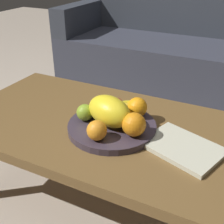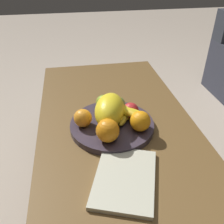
{
  "view_description": "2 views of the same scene",
  "coord_description": "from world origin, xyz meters",
  "px_view_note": "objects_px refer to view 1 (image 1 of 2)",
  "views": [
    {
      "loc": [
        0.46,
        -0.84,
        0.98
      ],
      "look_at": [
        0.05,
        -0.02,
        0.47
      ],
      "focal_mm": 46.42,
      "sensor_mm": 36.0,
      "label": 1
    },
    {
      "loc": [
        0.82,
        -0.16,
        0.99
      ],
      "look_at": [
        0.05,
        -0.02,
        0.47
      ],
      "focal_mm": 39.41,
      "sensor_mm": 36.0,
      "label": 2
    }
  ],
  "objects_px": {
    "couch": "(172,51)",
    "apple_front": "(116,106)",
    "orange_front": "(134,124)",
    "banana_bunch": "(115,110)",
    "melon_large_front": "(109,111)",
    "apple_right": "(85,112)",
    "magazine": "(182,147)",
    "orange_back": "(97,130)",
    "coffee_table": "(102,132)",
    "fruit_bowl": "(112,127)",
    "orange_right": "(137,107)",
    "apple_left": "(97,107)"
  },
  "relations": [
    {
      "from": "couch",
      "to": "apple_front",
      "type": "xyz_separation_m",
      "value": [
        0.13,
        -1.29,
        0.15
      ]
    },
    {
      "from": "orange_front",
      "to": "banana_bunch",
      "type": "distance_m",
      "value": 0.14
    },
    {
      "from": "melon_large_front",
      "to": "apple_right",
      "type": "xyz_separation_m",
      "value": [
        -0.1,
        -0.01,
        -0.02
      ]
    },
    {
      "from": "apple_right",
      "to": "magazine",
      "type": "distance_m",
      "value": 0.37
    },
    {
      "from": "melon_large_front",
      "to": "orange_back",
      "type": "relative_size",
      "value": 2.62
    },
    {
      "from": "melon_large_front",
      "to": "banana_bunch",
      "type": "bearing_deg",
      "value": 94.39
    },
    {
      "from": "melon_large_front",
      "to": "banana_bunch",
      "type": "height_order",
      "value": "melon_large_front"
    },
    {
      "from": "coffee_table",
      "to": "couch",
      "type": "xyz_separation_m",
      "value": [
        -0.1,
        1.34,
        -0.05
      ]
    },
    {
      "from": "orange_front",
      "to": "banana_bunch",
      "type": "xyz_separation_m",
      "value": [
        -0.11,
        0.08,
        -0.01
      ]
    },
    {
      "from": "couch",
      "to": "orange_back",
      "type": "bearing_deg",
      "value": -84.13
    },
    {
      "from": "melon_large_front",
      "to": "apple_right",
      "type": "height_order",
      "value": "melon_large_front"
    },
    {
      "from": "fruit_bowl",
      "to": "orange_right",
      "type": "xyz_separation_m",
      "value": [
        0.06,
        0.1,
        0.05
      ]
    },
    {
      "from": "melon_large_front",
      "to": "apple_left",
      "type": "relative_size",
      "value": 2.87
    },
    {
      "from": "couch",
      "to": "orange_back",
      "type": "distance_m",
      "value": 1.5
    },
    {
      "from": "apple_right",
      "to": "apple_front",
      "type": "bearing_deg",
      "value": 49.57
    },
    {
      "from": "melon_large_front",
      "to": "apple_front",
      "type": "xyz_separation_m",
      "value": [
        -0.02,
        0.09,
        -0.02
      ]
    },
    {
      "from": "apple_left",
      "to": "banana_bunch",
      "type": "relative_size",
      "value": 0.37
    },
    {
      "from": "couch",
      "to": "orange_back",
      "type": "height_order",
      "value": "couch"
    },
    {
      "from": "coffee_table",
      "to": "magazine",
      "type": "distance_m",
      "value": 0.33
    },
    {
      "from": "melon_large_front",
      "to": "orange_right",
      "type": "xyz_separation_m",
      "value": [
        0.07,
        0.1,
        -0.02
      ]
    },
    {
      "from": "melon_large_front",
      "to": "apple_left",
      "type": "bearing_deg",
      "value": 148.41
    },
    {
      "from": "orange_front",
      "to": "apple_front",
      "type": "distance_m",
      "value": 0.16
    },
    {
      "from": "orange_back",
      "to": "apple_left",
      "type": "height_order",
      "value": "orange_back"
    },
    {
      "from": "fruit_bowl",
      "to": "orange_right",
      "type": "relative_size",
      "value": 4.27
    },
    {
      "from": "couch",
      "to": "magazine",
      "type": "relative_size",
      "value": 6.8
    },
    {
      "from": "orange_back",
      "to": "couch",
      "type": "bearing_deg",
      "value": 95.87
    },
    {
      "from": "coffee_table",
      "to": "orange_front",
      "type": "relative_size",
      "value": 14.04
    },
    {
      "from": "fruit_bowl",
      "to": "apple_front",
      "type": "relative_size",
      "value": 5.02
    },
    {
      "from": "orange_right",
      "to": "banana_bunch",
      "type": "xyz_separation_m",
      "value": [
        -0.07,
        -0.05,
        -0.01
      ]
    },
    {
      "from": "fruit_bowl",
      "to": "magazine",
      "type": "xyz_separation_m",
      "value": [
        0.27,
        -0.01,
        -0.0
      ]
    },
    {
      "from": "couch",
      "to": "banana_bunch",
      "type": "height_order",
      "value": "couch"
    },
    {
      "from": "banana_bunch",
      "to": "magazine",
      "type": "xyz_separation_m",
      "value": [
        0.28,
        -0.05,
        -0.05
      ]
    },
    {
      "from": "fruit_bowl",
      "to": "apple_right",
      "type": "distance_m",
      "value": 0.11
    },
    {
      "from": "orange_front",
      "to": "apple_front",
      "type": "bearing_deg",
      "value": 137.56
    },
    {
      "from": "coffee_table",
      "to": "orange_front",
      "type": "distance_m",
      "value": 0.2
    },
    {
      "from": "apple_front",
      "to": "magazine",
      "type": "relative_size",
      "value": 0.26
    },
    {
      "from": "couch",
      "to": "orange_front",
      "type": "xyz_separation_m",
      "value": [
        0.25,
        -1.4,
        0.16
      ]
    },
    {
      "from": "fruit_bowl",
      "to": "apple_right",
      "type": "xyz_separation_m",
      "value": [
        -0.1,
        -0.02,
        0.04
      ]
    },
    {
      "from": "apple_left",
      "to": "apple_right",
      "type": "bearing_deg",
      "value": -112.0
    },
    {
      "from": "coffee_table",
      "to": "melon_large_front",
      "type": "height_order",
      "value": "melon_large_front"
    },
    {
      "from": "coffee_table",
      "to": "melon_large_front",
      "type": "bearing_deg",
      "value": -34.1
    },
    {
      "from": "coffee_table",
      "to": "magazine",
      "type": "height_order",
      "value": "magazine"
    },
    {
      "from": "fruit_bowl",
      "to": "apple_left",
      "type": "distance_m",
      "value": 0.1
    },
    {
      "from": "fruit_bowl",
      "to": "couch",
      "type": "bearing_deg",
      "value": 96.41
    },
    {
      "from": "orange_right",
      "to": "apple_left",
      "type": "bearing_deg",
      "value": -157.88
    },
    {
      "from": "apple_left",
      "to": "couch",
      "type": "bearing_deg",
      "value": 93.12
    },
    {
      "from": "orange_front",
      "to": "apple_left",
      "type": "height_order",
      "value": "orange_front"
    },
    {
      "from": "melon_large_front",
      "to": "apple_right",
      "type": "bearing_deg",
      "value": -174.04
    },
    {
      "from": "apple_front",
      "to": "banana_bunch",
      "type": "distance_m",
      "value": 0.03
    },
    {
      "from": "coffee_table",
      "to": "banana_bunch",
      "type": "bearing_deg",
      "value": 28.35
    }
  ]
}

